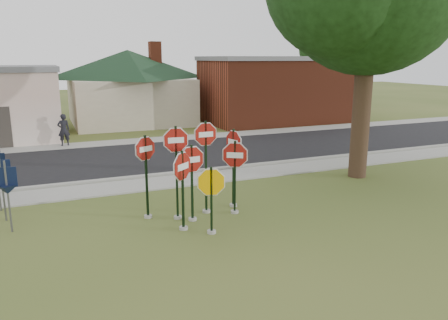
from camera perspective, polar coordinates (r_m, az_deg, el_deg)
name	(u,v)px	position (r m, az deg, el deg)	size (l,w,h in m)	color
ground	(215,237)	(11.76, -1.12, -10.05)	(120.00, 120.00, 0.00)	#3E511E
sidewalk_near	(162,183)	(16.70, -8.10, -2.97)	(60.00, 1.60, 0.06)	gray
road	(137,158)	(20.95, -11.24, 0.20)	(60.00, 7.00, 0.04)	black
sidewalk_far	(122,142)	(25.10, -13.24, 2.26)	(60.00, 1.60, 0.06)	gray
curb	(156,175)	(17.62, -8.93, -2.00)	(60.00, 0.20, 0.14)	gray
stop_sign_center	(192,173)	(12.48, -4.23, -1.67)	(1.06, 0.24, 2.36)	gray
stop_sign_yellow	(211,193)	(11.62, -1.67, -4.37)	(1.00, 0.32, 1.96)	gray
stop_sign_left	(183,180)	(11.84, -5.44, -2.58)	(0.85, 0.70, 2.34)	gray
stop_sign_right	(235,167)	(13.06, 1.44, -0.98)	(0.92, 0.58, 2.36)	gray
stop_sign_back_right	(206,155)	(13.03, -2.39, 0.68)	(0.98, 0.24, 2.93)	gray
stop_sign_back_left	(176,160)	(12.59, -6.25, 0.01)	(1.00, 0.24, 2.86)	gray
stop_sign_far_right	(234,158)	(13.63, 1.26, 0.30)	(0.28, 0.96, 2.60)	gray
stop_sign_far_left	(146,166)	(12.84, -10.15, -0.80)	(0.88, 0.44, 2.58)	gray
building_house	(128,72)	(32.62, -12.39, 11.15)	(11.60, 11.60, 6.20)	#C1B499
building_brick	(274,89)	(32.78, 6.58, 9.20)	(10.20, 6.20, 4.75)	maroon
bg_tree_right	(328,48)	(44.43, 13.47, 14.06)	(5.60, 5.60, 8.40)	black
pedestrian	(64,130)	(24.77, -20.20, 3.73)	(0.62, 0.41, 1.70)	black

